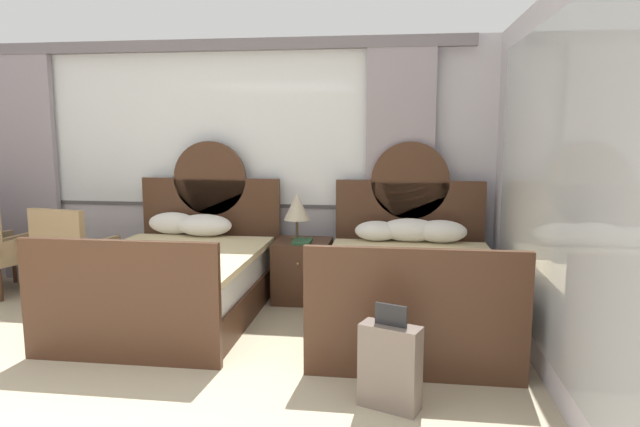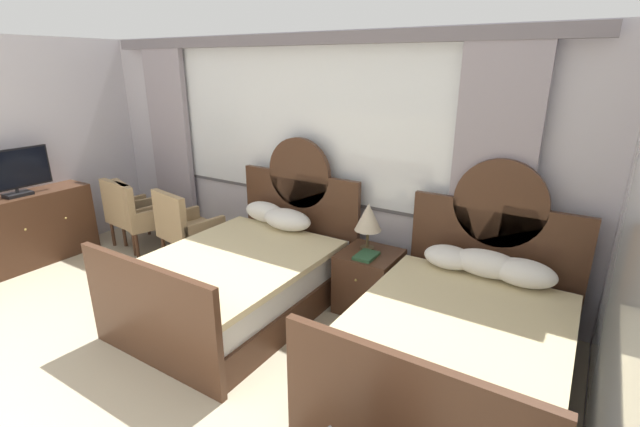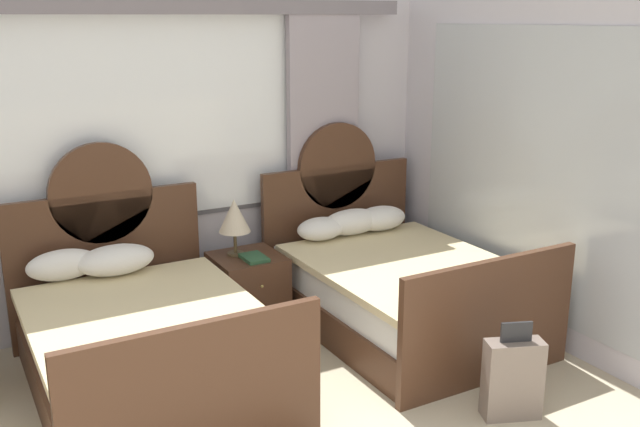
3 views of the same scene
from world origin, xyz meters
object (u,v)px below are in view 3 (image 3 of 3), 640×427
(bed_near_window, at_px, (143,342))
(nightstand_between_beds, at_px, (248,290))
(book_on_nightstand, at_px, (254,258))
(suitcase_on_floor, at_px, (513,379))
(bed_near_mirror, at_px, (397,286))
(table_lamp_on_nightstand, at_px, (234,216))

(bed_near_window, height_order, nightstand_between_beds, bed_near_window)
(nightstand_between_beds, bearing_deg, book_on_nightstand, -82.50)
(suitcase_on_floor, bearing_deg, bed_near_mirror, 84.05)
(table_lamp_on_nightstand, bearing_deg, bed_near_mirror, -32.35)
(bed_near_mirror, relative_size, nightstand_between_beds, 3.53)
(bed_near_window, height_order, table_lamp_on_nightstand, bed_near_window)
(bed_near_window, height_order, bed_near_mirror, same)
(bed_near_window, bearing_deg, suitcase_on_floor, -37.41)
(bed_near_mirror, relative_size, suitcase_on_floor, 3.24)
(book_on_nightstand, distance_m, suitcase_on_floor, 2.29)
(table_lamp_on_nightstand, xyz_separation_m, suitcase_on_floor, (0.99, -2.26, -0.68))
(bed_near_window, height_order, book_on_nightstand, bed_near_window)
(bed_near_window, xyz_separation_m, suitcase_on_floor, (1.99, -1.53, -0.09))
(nightstand_between_beds, bearing_deg, bed_near_mirror, -31.09)
(bed_near_window, distance_m, suitcase_on_floor, 2.51)
(bed_near_window, distance_m, bed_near_mirror, 2.15)
(bed_near_window, xyz_separation_m, nightstand_between_beds, (1.08, 0.66, -0.05))
(bed_near_mirror, distance_m, suitcase_on_floor, 1.54)
(nightstand_between_beds, height_order, book_on_nightstand, book_on_nightstand)
(bed_near_mirror, relative_size, book_on_nightstand, 8.35)
(bed_near_window, xyz_separation_m, bed_near_mirror, (2.15, 0.01, 0.00))
(nightstand_between_beds, relative_size, table_lamp_on_nightstand, 1.28)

